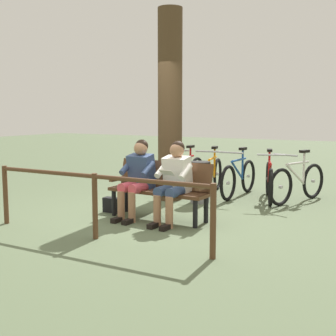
{
  "coord_description": "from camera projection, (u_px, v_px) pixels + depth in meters",
  "views": [
    {
      "loc": [
        -3.58,
        5.72,
        1.63
      ],
      "look_at": [
        -0.24,
        -0.31,
        0.75
      ],
      "focal_mm": 47.63,
      "sensor_mm": 36.0,
      "label": 1
    }
  ],
  "objects": [
    {
      "name": "ground_plane",
      "position": [
        145.0,
        217.0,
        6.89
      ],
      "size": [
        40.0,
        40.0,
        0.0
      ],
      "primitive_type": "plane",
      "color": "#566647"
    },
    {
      "name": "bench",
      "position": [
        161.0,
        185.0,
        6.79
      ],
      "size": [
        1.62,
        0.54,
        0.87
      ],
      "rotation": [
        0.0,
        0.0,
        -0.04
      ],
      "color": "#51331E",
      "rests_on": "ground"
    },
    {
      "name": "person_reading",
      "position": [
        174.0,
        178.0,
        6.46
      ],
      "size": [
        0.5,
        0.78,
        1.2
      ],
      "rotation": [
        0.0,
        0.0,
        -0.04
      ],
      "color": "white",
      "rests_on": "ground"
    },
    {
      "name": "person_companion",
      "position": [
        138.0,
        175.0,
        6.79
      ],
      "size": [
        0.5,
        0.78,
        1.2
      ],
      "rotation": [
        0.0,
        0.0,
        -0.04
      ],
      "color": "#334772",
      "rests_on": "ground"
    },
    {
      "name": "handbag",
      "position": [
        113.0,
        205.0,
        7.22
      ],
      "size": [
        0.3,
        0.15,
        0.24
      ],
      "primitive_type": "cube",
      "rotation": [
        0.0,
        0.0,
        0.03
      ],
      "color": "black",
      "rests_on": "ground"
    },
    {
      "name": "tree_trunk",
      "position": [
        170.0,
        106.0,
        8.1
      ],
      "size": [
        0.44,
        0.44,
        3.46
      ],
      "primitive_type": "cylinder",
      "color": "#4C3823",
      "rests_on": "ground"
    },
    {
      "name": "litter_bin",
      "position": [
        200.0,
        182.0,
        7.96
      ],
      "size": [
        0.36,
        0.36,
        0.74
      ],
      "color": "slate",
      "rests_on": "ground"
    },
    {
      "name": "bicycle_silver",
      "position": [
        298.0,
        182.0,
        8.01
      ],
      "size": [
        0.69,
        1.6,
        0.94
      ],
      "rotation": [
        0.0,
        0.0,
        1.21
      ],
      "color": "black",
      "rests_on": "ground"
    },
    {
      "name": "bicycle_black",
      "position": [
        269.0,
        181.0,
        8.16
      ],
      "size": [
        0.66,
        1.61,
        0.94
      ],
      "rotation": [
        0.0,
        0.0,
        1.9
      ],
      "color": "black",
      "rests_on": "ground"
    },
    {
      "name": "bicycle_blue",
      "position": [
        239.0,
        178.0,
        8.55
      ],
      "size": [
        0.48,
        1.68,
        0.94
      ],
      "rotation": [
        0.0,
        0.0,
        1.54
      ],
      "color": "black",
      "rests_on": "ground"
    },
    {
      "name": "bicycle_red",
      "position": [
        212.0,
        176.0,
        8.82
      ],
      "size": [
        0.51,
        1.66,
        0.94
      ],
      "rotation": [
        0.0,
        0.0,
        1.77
      ],
      "color": "black",
      "rests_on": "ground"
    },
    {
      "name": "bicycle_green",
      "position": [
        187.0,
        174.0,
        9.07
      ],
      "size": [
        0.48,
        1.68,
        0.94
      ],
      "rotation": [
        0.0,
        0.0,
        1.59
      ],
      "color": "black",
      "rests_on": "ground"
    },
    {
      "name": "railing_fence",
      "position": [
        95.0,
        193.0,
        5.66
      ],
      "size": [
        3.33,
        0.08,
        0.85
      ],
      "rotation": [
        0.0,
        0.0,
        0.0
      ],
      "color": "#51331E",
      "rests_on": "ground"
    }
  ]
}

